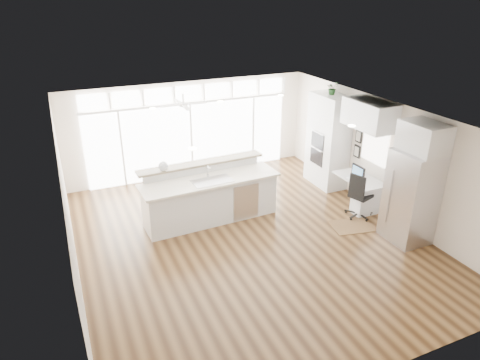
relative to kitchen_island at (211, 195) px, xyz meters
name	(u,v)px	position (x,y,z in m)	size (l,w,h in m)	color
floor	(249,239)	(0.45, -1.14, -0.65)	(7.00, 8.00, 0.02)	#3A2412
ceiling	(250,118)	(0.45, -1.14, 2.06)	(7.00, 8.00, 0.02)	white
wall_back	(190,129)	(0.45, 2.86, 0.71)	(7.00, 0.04, 2.70)	silver
wall_front	(381,301)	(0.45, -5.14, 0.71)	(7.00, 0.04, 2.70)	silver
wall_left	(68,215)	(-3.05, -1.14, 0.71)	(0.04, 8.00, 2.70)	silver
wall_right	(384,157)	(3.95, -1.14, 0.71)	(0.04, 8.00, 2.70)	silver
glass_wall	(191,140)	(0.45, 2.80, 0.41)	(5.80, 0.06, 2.08)	white
transom_row	(189,93)	(0.45, 2.80, 1.74)	(5.90, 0.06, 0.40)	white
desk_window	(375,146)	(3.91, -0.84, 0.91)	(0.04, 0.85, 0.85)	white
ceiling_fan	(183,101)	(-0.05, 1.66, 1.84)	(1.16, 1.16, 0.32)	silver
recessed_lights	(245,117)	(0.45, -0.94, 2.04)	(3.40, 3.00, 0.02)	white
oven_cabinet	(328,141)	(3.62, 0.66, 0.61)	(0.64, 1.20, 2.50)	silver
desk_nook	(358,192)	(3.58, -0.84, -0.26)	(0.72, 1.30, 0.76)	silver
upper_cabinets	(369,114)	(3.62, -0.84, 1.71)	(0.64, 1.30, 0.64)	silver
refrigerator	(411,197)	(3.56, -2.49, 0.36)	(0.76, 0.90, 2.00)	silver
fridge_cabinet	(424,137)	(3.62, -2.49, 1.66)	(0.64, 0.90, 0.60)	silver
framed_photos	(358,144)	(3.91, -0.22, 0.76)	(0.06, 0.22, 0.80)	black
kitchen_island	(211,195)	(0.00, 0.00, 0.00)	(3.20, 1.21, 1.27)	silver
rug	(352,226)	(2.84, -1.62, -0.63)	(0.94, 0.68, 0.01)	#3A2412
office_chair	(361,195)	(3.28, -1.28, -0.08)	(0.58, 0.53, 1.11)	black
fishbowl	(163,166)	(-0.97, 0.36, 0.74)	(0.22, 0.22, 0.22)	silver
monitor	(358,172)	(3.50, -0.84, 0.30)	(0.07, 0.43, 0.36)	black
keyboard	(352,180)	(3.33, -0.84, 0.13)	(0.12, 0.33, 0.02)	white
potted_plant	(332,89)	(3.62, 0.66, 1.99)	(0.30, 0.33, 0.26)	#235122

